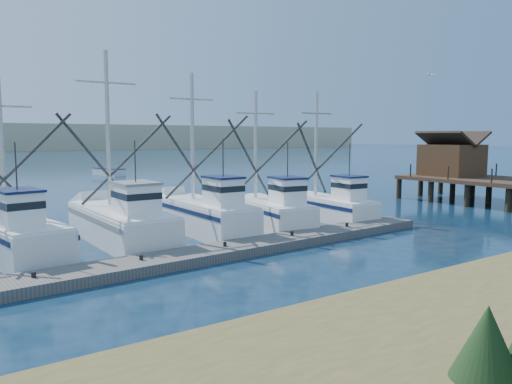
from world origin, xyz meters
The scene contains 6 objects.
ground centered at (0.00, 0.00, 0.00)m, with size 500.00×500.00×0.00m, color #0D213A.
floating_dock centered at (-7.40, 5.47, 0.21)m, with size 31.13×2.08×0.42m, color #5F5A55.
timber_pier centered at (21.50, 8.46, 2.57)m, with size 7.00×20.00×8.00m.
trawler_fleet centered at (-7.63, 10.47, 0.98)m, with size 29.75×8.84×9.61m.
sailboat_near centered at (6.27, 53.98, 0.50)m, with size 2.97×5.77×8.10m.
flying_gull centered at (13.40, 8.26, 9.34)m, with size 1.00×0.18×0.18m.
Camera 1 is at (-15.59, -13.01, 5.26)m, focal length 35.00 mm.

